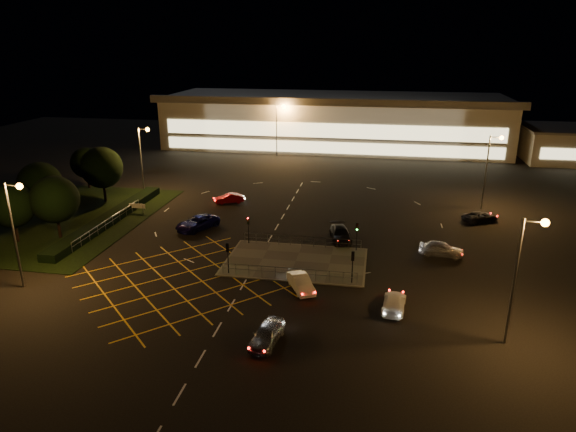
% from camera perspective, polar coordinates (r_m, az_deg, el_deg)
% --- Properties ---
extents(ground, '(180.00, 180.00, 0.00)m').
position_cam_1_polar(ground, '(55.31, -0.85, -4.16)').
color(ground, black).
rests_on(ground, ground).
extents(pedestrian_island, '(14.00, 9.00, 0.12)m').
position_cam_1_polar(pedestrian_island, '(53.15, 0.86, -5.08)').
color(pedestrian_island, '#4C4944').
rests_on(pedestrian_island, ground).
extents(grass_verge, '(18.00, 30.00, 0.08)m').
position_cam_1_polar(grass_verge, '(70.87, -22.68, -0.37)').
color(grass_verge, black).
rests_on(grass_verge, ground).
extents(hedge, '(2.00, 26.00, 1.00)m').
position_cam_1_polar(hedge, '(68.20, -19.18, -0.26)').
color(hedge, black).
rests_on(hedge, ground).
extents(supermarket, '(72.00, 26.50, 10.50)m').
position_cam_1_polar(supermarket, '(113.51, 5.18, 10.54)').
color(supermarket, beige).
rests_on(supermarket, ground).
extents(retail_unit_a, '(18.80, 14.80, 6.35)m').
position_cam_1_polar(retail_unit_a, '(111.59, 29.15, 7.01)').
color(retail_unit_a, beige).
rests_on(retail_unit_a, ground).
extents(streetlight_sw, '(1.78, 0.56, 10.03)m').
position_cam_1_polar(streetlight_sw, '(51.47, -28.00, -0.44)').
color(streetlight_sw, slate).
rests_on(streetlight_sw, ground).
extents(streetlight_se, '(1.78, 0.56, 10.03)m').
position_cam_1_polar(streetlight_se, '(40.42, 24.70, -4.86)').
color(streetlight_se, slate).
rests_on(streetlight_se, ground).
extents(streetlight_nw, '(1.78, 0.56, 10.03)m').
position_cam_1_polar(streetlight_nw, '(77.17, -15.79, 6.91)').
color(streetlight_nw, slate).
rests_on(streetlight_nw, ground).
extents(streetlight_ne, '(1.78, 0.56, 10.03)m').
position_cam_1_polar(streetlight_ne, '(73.04, 21.59, 5.64)').
color(streetlight_ne, slate).
rests_on(streetlight_ne, ground).
extents(streetlight_far_left, '(1.78, 0.56, 10.03)m').
position_cam_1_polar(streetlight_far_left, '(100.97, -1.03, 10.29)').
color(streetlight_far_left, slate).
rests_on(streetlight_far_left, ground).
extents(streetlight_far_right, '(1.78, 0.56, 10.03)m').
position_cam_1_polar(streetlight_far_right, '(103.17, 21.87, 9.15)').
color(streetlight_far_right, slate).
rests_on(streetlight_far_right, ground).
extents(signal_sw, '(0.28, 0.30, 3.15)m').
position_cam_1_polar(signal_sw, '(49.93, -6.70, -3.96)').
color(signal_sw, black).
rests_on(signal_sw, pedestrian_island).
extents(signal_se, '(0.28, 0.30, 3.15)m').
position_cam_1_polar(signal_se, '(48.03, 7.20, -4.94)').
color(signal_se, black).
rests_on(signal_se, pedestrian_island).
extents(signal_nw, '(0.28, 0.30, 3.15)m').
position_cam_1_polar(signal_nw, '(57.09, -4.43, -0.91)').
color(signal_nw, black).
rests_on(signal_nw, pedestrian_island).
extents(signal_ne, '(0.28, 0.30, 3.15)m').
position_cam_1_polar(signal_ne, '(55.43, 7.68, -1.64)').
color(signal_ne, black).
rests_on(signal_ne, pedestrian_island).
extents(tree_a, '(5.04, 5.04, 6.86)m').
position_cam_1_polar(tree_a, '(64.65, -28.36, 1.03)').
color(tree_a, black).
rests_on(tree_a, ground).
extents(tree_b, '(5.40, 5.40, 7.35)m').
position_cam_1_polar(tree_b, '(71.86, -25.84, 3.29)').
color(tree_b, black).
rests_on(tree_b, ground).
extents(tree_c, '(5.76, 5.76, 7.84)m').
position_cam_1_polar(tree_c, '(76.12, -19.99, 5.08)').
color(tree_c, black).
rests_on(tree_c, ground).
extents(tree_d, '(4.68, 4.68, 6.37)m').
position_cam_1_polar(tree_d, '(84.37, -21.50, 5.51)').
color(tree_d, black).
rests_on(tree_d, ground).
extents(tree_e, '(5.40, 5.40, 7.35)m').
position_cam_1_polar(tree_e, '(63.74, -24.50, 1.68)').
color(tree_e, black).
rests_on(tree_e, ground).
extents(car_near_silver, '(2.41, 4.64, 1.51)m').
position_cam_1_polar(car_near_silver, '(39.61, -2.37, -12.97)').
color(car_near_silver, '#B3B7BB').
rests_on(car_near_silver, ground).
extents(car_queue_white, '(3.29, 4.46, 1.40)m').
position_cam_1_polar(car_queue_white, '(47.22, 1.45, -7.45)').
color(car_queue_white, white).
rests_on(car_queue_white, ground).
extents(car_left_blue, '(5.03, 6.26, 1.58)m').
position_cam_1_polar(car_left_blue, '(62.96, -10.04, -0.76)').
color(car_left_blue, '#0D0C4B').
rests_on(car_left_blue, ground).
extents(car_far_dkgrey, '(3.21, 5.48, 1.49)m').
position_cam_1_polar(car_far_dkgrey, '(58.91, 5.84, -2.00)').
color(car_far_dkgrey, black).
rests_on(car_far_dkgrey, ground).
extents(car_right_silver, '(4.88, 2.58, 1.58)m').
position_cam_1_polar(car_right_silver, '(56.73, 16.67, -3.52)').
color(car_right_silver, '#B5B8BD').
rests_on(car_right_silver, ground).
extents(car_circ_red, '(4.20, 2.98, 1.31)m').
position_cam_1_polar(car_circ_red, '(72.59, -6.55, 1.96)').
color(car_circ_red, maroon).
rests_on(car_circ_red, ground).
extents(car_east_grey, '(4.99, 4.03, 1.26)m').
position_cam_1_polar(car_east_grey, '(69.04, 20.57, -0.08)').
color(car_east_grey, black).
rests_on(car_east_grey, ground).
extents(car_approach_white, '(2.30, 4.71, 1.32)m').
position_cam_1_polar(car_approach_white, '(44.93, 11.71, -9.39)').
color(car_approach_white, silver).
rests_on(car_approach_white, ground).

